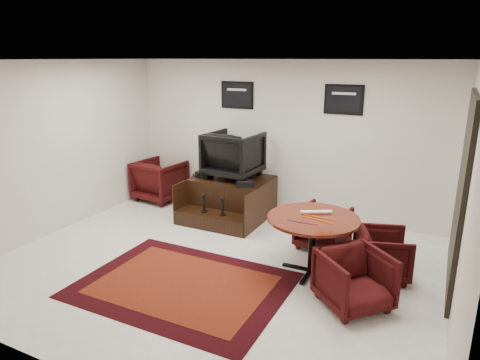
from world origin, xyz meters
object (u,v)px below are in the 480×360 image
at_px(table_chair_back, 323,225).
at_px(table_chair_window, 382,251).
at_px(armchair_side, 160,178).
at_px(shine_podium, 230,199).
at_px(meeting_table, 313,224).
at_px(table_chair_corner, 354,277).
at_px(shine_chair, 233,152).

distance_m(table_chair_back, table_chair_window, 1.09).
xyz_separation_m(armchair_side, table_chair_window, (4.59, -1.32, -0.10)).
relative_size(armchair_side, table_chair_back, 1.26).
distance_m(shine_podium, armchair_side, 1.76).
bearing_deg(meeting_table, table_chair_corner, -40.51).
distance_m(shine_chair, meeting_table, 2.56).
xyz_separation_m(meeting_table, table_chair_window, (0.87, 0.31, -0.35)).
distance_m(table_chair_window, table_chair_corner, 0.92).
distance_m(meeting_table, table_chair_corner, 0.97).
relative_size(shine_podium, table_chair_window, 2.03).
distance_m(shine_podium, shine_chair, 0.86).
bearing_deg(armchair_side, shine_podium, 178.66).
distance_m(shine_podium, table_chair_back, 1.98).
height_order(shine_podium, armchair_side, armchair_side).
distance_m(table_chair_back, table_chair_corner, 1.64).
bearing_deg(shine_podium, meeting_table, -35.28).
bearing_deg(shine_podium, shine_chair, 90.00).
height_order(table_chair_back, table_chair_corner, table_chair_corner).
distance_m(shine_chair, armchair_side, 1.89).
relative_size(shine_podium, table_chair_back, 1.99).
bearing_deg(shine_podium, armchair_side, 172.72).
relative_size(meeting_table, table_chair_corner, 1.62).
bearing_deg(armchair_side, table_chair_back, 173.92).
relative_size(armchair_side, meeting_table, 0.74).
bearing_deg(shine_chair, table_chair_back, 163.22).
xyz_separation_m(table_chair_window, table_chair_corner, (-0.17, -0.90, 0.02)).
height_order(armchair_side, table_chair_back, armchair_side).
xyz_separation_m(shine_chair, table_chair_window, (2.85, -1.24, -0.82)).
bearing_deg(table_chair_back, meeting_table, 104.81).
bearing_deg(table_chair_window, armchair_side, 56.74).
height_order(shine_podium, table_chair_back, table_chair_back).
relative_size(table_chair_back, table_chair_window, 1.02).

